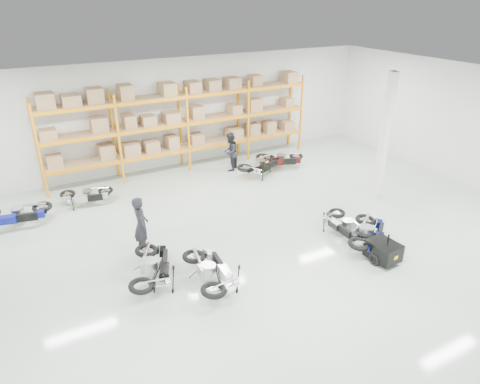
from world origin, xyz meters
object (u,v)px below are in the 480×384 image
moto_touring_right (345,221)px  trailer (383,251)px  moto_back_a (15,211)px  person_back (230,152)px  moto_blue_centre (370,230)px  person_left (141,225)px  moto_back_d (280,156)px  moto_back_b (86,192)px  moto_back_c (261,162)px  moto_silver_left (212,267)px  moto_black_far_left (153,263)px

moto_touring_right → trailer: 1.61m
moto_touring_right → moto_back_a: (-8.87, 5.42, 0.06)m
person_back → trailer: bearing=51.0°
moto_blue_centre → person_left: 6.62m
moto_back_a → person_back: (8.22, 1.05, 0.25)m
moto_blue_centre → moto_back_d: moto_blue_centre is taller
moto_back_b → person_back: size_ratio=0.95×
moto_blue_centre → moto_back_c: size_ratio=0.99×
moto_blue_centre → person_back: person_back is taller
trailer → moto_back_d: size_ratio=0.83×
moto_back_d → moto_back_a: bearing=115.5°
moto_silver_left → moto_back_c: (4.89, 5.77, -0.01)m
moto_silver_left → moto_black_far_left: moto_black_far_left is taller
person_left → trailer: bearing=-117.7°
moto_black_far_left → moto_back_a: moto_black_far_left is taller
moto_blue_centre → moto_back_d: (1.09, 6.48, -0.02)m
trailer → person_back: (-0.64, 8.07, 0.46)m
moto_black_far_left → moto_back_a: (-2.96, 4.90, -0.01)m
moto_blue_centre → trailer: size_ratio=1.25×
moto_touring_right → moto_back_b: 8.90m
moto_blue_centre → moto_touring_right: bearing=-23.9°
moto_blue_centre → moto_silver_left: moto_silver_left is taller
moto_blue_centre → moto_back_b: bearing=5.3°
moto_touring_right → person_left: bearing=163.3°
person_back → moto_black_far_left: bearing=4.9°
moto_touring_right → moto_back_c: (0.24, 5.43, 0.06)m
moto_black_far_left → trailer: (5.90, -2.12, -0.22)m
moto_touring_right → moto_back_b: (-6.60, 5.97, -0.02)m
moto_silver_left → moto_black_far_left: 1.52m
person_back → moto_back_b: bearing=-38.8°
moto_silver_left → moto_blue_centre: bearing=179.6°
moto_back_d → moto_touring_right: bearing=-169.0°
moto_black_far_left → moto_back_a: size_ratio=1.01×
moto_touring_right → moto_silver_left: bearing=-173.1°
moto_touring_right → person_back: bearing=98.5°
moto_touring_right → moto_back_c: moto_back_c is taller
moto_back_a → moto_back_b: bearing=-65.4°
moto_touring_right → moto_back_c: 5.44m
moto_black_far_left → person_left: (0.17, 1.51, 0.31)m
moto_silver_left → moto_touring_right: 4.66m
moto_back_d → person_back: person_back is taller
moto_blue_centre → moto_touring_right: 0.85m
moto_back_c → moto_blue_centre: bearing=159.2°
moto_back_a → person_left: size_ratio=1.05×
moto_silver_left → person_left: 2.62m
moto_back_c → moto_touring_right: bearing=156.7°
moto_black_far_left → moto_back_a: bearing=-37.4°
moto_back_b → moto_back_a: bearing=118.2°
moto_touring_right → moto_back_c: bearing=90.2°
person_left → person_back: person_left is taller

